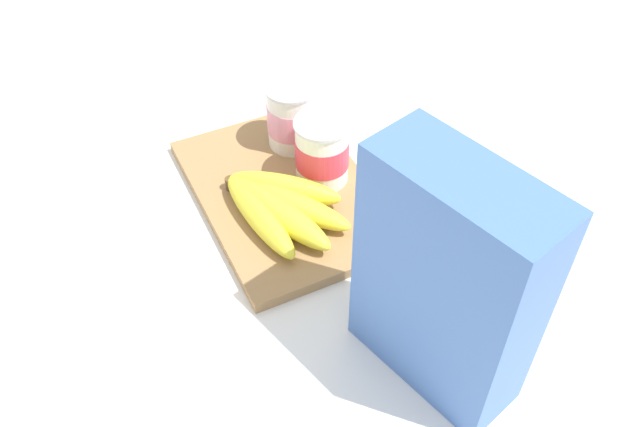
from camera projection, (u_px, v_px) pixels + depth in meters
ground_plane at (286, 197)px, 0.91m from camera, size 2.40×2.40×0.00m
cutting_board at (285, 193)px, 0.91m from camera, size 0.33×0.22×0.02m
cereal_box at (447, 283)px, 0.63m from camera, size 0.19×0.12×0.27m
yogurt_cup_front at (292, 116)px, 0.94m from camera, size 0.07×0.07×0.10m
yogurt_cup_back at (322, 151)px, 0.89m from camera, size 0.08×0.08×0.09m
banana_bunch at (278, 205)px, 0.85m from camera, size 0.19×0.14×0.04m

